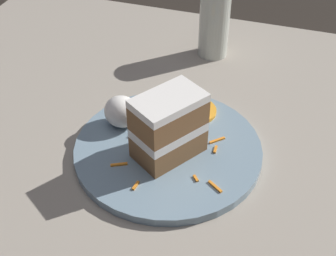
% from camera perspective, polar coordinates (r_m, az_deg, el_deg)
% --- Properties ---
extents(ground_plane, '(6.00, 6.00, 0.00)m').
position_cam_1_polar(ground_plane, '(0.73, 1.52, -7.90)').
color(ground_plane, black).
rests_on(ground_plane, ground).
extents(dining_table, '(1.18, 1.06, 0.03)m').
position_cam_1_polar(dining_table, '(0.72, 1.55, -6.97)').
color(dining_table, gray).
rests_on(dining_table, ground).
extents(plate, '(0.30, 0.30, 0.01)m').
position_cam_1_polar(plate, '(0.74, 0.00, -2.62)').
color(plate, gray).
rests_on(plate, dining_table).
extents(cake_slice, '(0.11, 0.12, 0.11)m').
position_cam_1_polar(cake_slice, '(0.69, 0.07, 0.21)').
color(cake_slice, brown).
rests_on(cake_slice, plate).
extents(cream_dollop, '(0.06, 0.05, 0.05)m').
position_cam_1_polar(cream_dollop, '(0.76, -5.68, 2.00)').
color(cream_dollop, white).
rests_on(cream_dollop, plate).
extents(orange_garnish, '(0.07, 0.07, 0.01)m').
position_cam_1_polar(orange_garnish, '(0.80, 3.37, 2.12)').
color(orange_garnish, orange).
rests_on(orange_garnish, plate).
extents(carrot_shreds_scatter, '(0.17, 0.15, 0.00)m').
position_cam_1_polar(carrot_shreds_scatter, '(0.71, 1.33, -4.23)').
color(carrot_shreds_scatter, orange).
rests_on(carrot_shreds_scatter, plate).
extents(drinking_glass, '(0.06, 0.06, 0.14)m').
position_cam_1_polar(drinking_glass, '(0.96, 5.62, 12.04)').
color(drinking_glass, beige).
rests_on(drinking_glass, dining_table).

